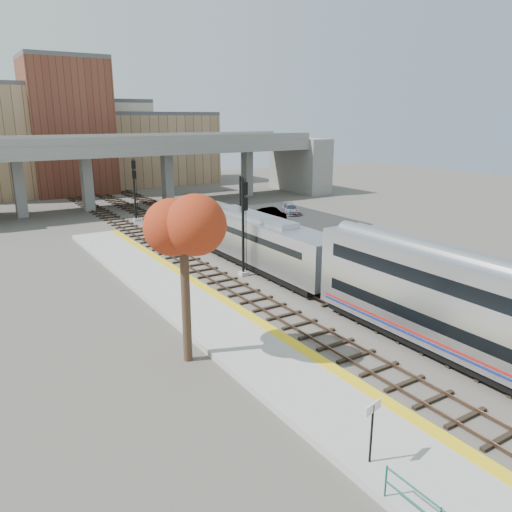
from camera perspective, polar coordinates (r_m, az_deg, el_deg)
ground at (r=30.99m, az=10.49°, el=-6.96°), size 160.00×160.00×0.00m
platform at (r=26.90m, az=-1.16°, el=-9.90°), size 4.50×60.00×0.35m
yellow_strip at (r=27.75m, az=2.24°, el=-8.66°), size 0.70×60.00×0.01m
tracks at (r=40.91m, az=-0.35°, el=-0.98°), size 10.70×95.00×0.25m
overpass at (r=70.54m, az=-11.76°, el=10.46°), size 54.00×12.00×9.50m
buildings_far at (r=89.97m, az=-19.06°, el=12.32°), size 43.00×21.00×20.60m
parking_lot at (r=60.49m, az=2.45°, el=4.41°), size 14.00×18.00×0.04m
locomotive at (r=40.10m, az=-0.03°, el=1.94°), size 3.02×19.05×4.10m
signal_mast_near at (r=37.36m, az=-1.44°, el=3.16°), size 0.60×0.64×7.35m
signal_mast_mid at (r=45.74m, az=-1.75°, el=4.83°), size 0.60×0.64×6.62m
signal_mast_far at (r=59.53m, az=-13.70°, el=7.26°), size 0.60×0.64×7.14m
station_sign at (r=17.98m, az=13.16°, el=-17.79°), size 0.89×0.26×2.27m
tree at (r=23.49m, az=-8.35°, el=3.17°), size 3.60×3.60×9.11m
car_a at (r=55.28m, az=2.72°, el=3.95°), size 1.41×3.29×1.11m
car_b at (r=59.51m, az=1.78°, el=4.90°), size 1.85×4.12×1.31m
car_c at (r=62.70m, az=3.96°, el=5.35°), size 2.95×4.32×1.16m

